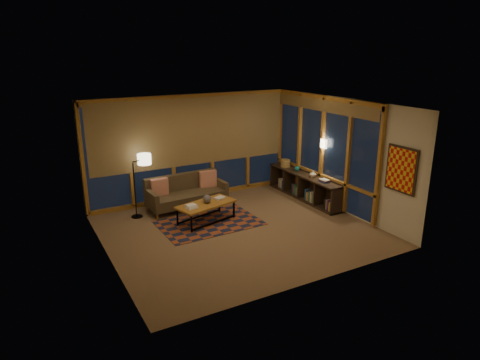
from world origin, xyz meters
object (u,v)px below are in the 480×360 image
sofa (187,192)px  coffee_table (206,213)px  floor_lamp (135,187)px  bookshelf (304,186)px

sofa → coffee_table: sofa is taller
coffee_table → floor_lamp: size_ratio=0.92×
sofa → bookshelf: 3.05m
sofa → coffee_table: size_ratio=1.44×
coffee_table → floor_lamp: 1.75m
floor_lamp → bookshelf: size_ratio=0.55×
bookshelf → coffee_table: bearing=-175.6°
sofa → floor_lamp: size_ratio=1.32×
sofa → coffee_table: 1.06m
sofa → floor_lamp: floor_lamp is taller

